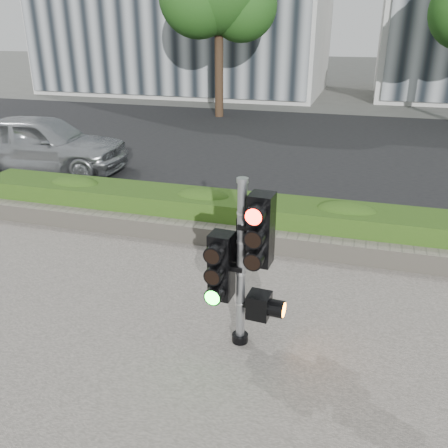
# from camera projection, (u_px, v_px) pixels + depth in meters

# --- Properties ---
(ground) EXTENTS (120.00, 120.00, 0.00)m
(ground) POSITION_uv_depth(u_px,v_px,m) (226.00, 306.00, 6.80)
(ground) COLOR #51514C
(ground) RESTS_ON ground
(sidewalk) EXTENTS (16.00, 11.00, 0.03)m
(sidewalk) POSITION_uv_depth(u_px,v_px,m) (154.00, 440.00, 4.59)
(sidewalk) COLOR #9E9389
(sidewalk) RESTS_ON ground
(road) EXTENTS (60.00, 13.00, 0.02)m
(road) POSITION_uv_depth(u_px,v_px,m) (310.00, 147.00, 15.64)
(road) COLOR black
(road) RESTS_ON ground
(curb) EXTENTS (60.00, 0.25, 0.12)m
(curb) POSITION_uv_depth(u_px,v_px,m) (269.00, 221.00, 9.57)
(curb) COLOR gray
(curb) RESTS_ON ground
(stone_wall) EXTENTS (12.00, 0.32, 0.34)m
(stone_wall) POSITION_uv_depth(u_px,v_px,m) (255.00, 240.00, 8.41)
(stone_wall) COLOR gray
(stone_wall) RESTS_ON sidewalk
(hedge) EXTENTS (12.00, 1.00, 0.68)m
(hedge) POSITION_uv_depth(u_px,v_px,m) (263.00, 218.00, 8.91)
(hedge) COLOR #557F27
(hedge) RESTS_ON sidewalk
(traffic_signal) EXTENTS (0.76, 0.57, 2.15)m
(traffic_signal) POSITION_uv_depth(u_px,v_px,m) (244.00, 256.00, 5.55)
(traffic_signal) COLOR black
(traffic_signal) RESTS_ON sidewalk
(car_silver) EXTENTS (4.70, 2.32, 1.54)m
(car_silver) POSITION_uv_depth(u_px,v_px,m) (42.00, 143.00, 12.72)
(car_silver) COLOR #A0A3A7
(car_silver) RESTS_ON road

